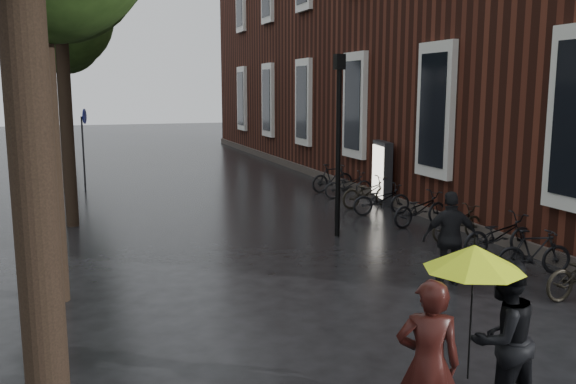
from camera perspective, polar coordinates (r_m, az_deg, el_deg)
name	(u,v)px	position (r m, az deg, el deg)	size (l,w,h in m)	color
brick_building	(424,31)	(27.24, 12.63, 14.53)	(10.20, 33.20, 12.00)	#38160F
person_burgundy	(428,365)	(6.40, 12.98, -15.49)	(0.64, 0.42, 1.77)	black
person_black	(502,338)	(7.24, 19.41, -12.78)	(0.86, 0.67, 1.76)	black
lime_umbrella	(474,257)	(6.59, 17.01, -5.88)	(1.05, 1.05, 1.55)	black
pedestrian_walking	(451,238)	(11.57, 14.97, -4.20)	(1.02, 0.43, 1.74)	black
parked_bicycles	(416,209)	(16.34, 11.89, -1.56)	(2.10, 12.22, 0.99)	black
ad_lightbox	(382,172)	(19.32, 8.76, 1.83)	(0.30, 1.30, 1.95)	black
lamp_post	(339,128)	(14.64, 4.76, 6.02)	(0.22, 0.22, 4.37)	black
cycle_sign	(84,137)	(22.56, -18.55, 4.92)	(0.15, 0.52, 2.88)	#262628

